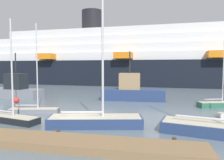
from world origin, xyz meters
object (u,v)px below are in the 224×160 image
(fishing_boat_1, at_px, (132,91))
(cruise_ship, at_px, (167,60))
(sailboat_0, at_px, (219,104))
(channel_buoy_1, at_px, (16,100))
(sailboat_4, at_px, (10,117))
(sailboat_5, at_px, (34,109))
(sailboat_2, at_px, (217,128))
(fishing_boat_0, at_px, (15,89))
(sailboat_6, at_px, (96,120))

(fishing_boat_1, xyz_separation_m, cruise_ship, (6.11, 26.13, 5.10))
(sailboat_0, relative_size, channel_buoy_1, 4.46)
(cruise_ship, bearing_deg, sailboat_0, -78.94)
(channel_buoy_1, relative_size, cruise_ship, 0.02)
(sailboat_0, height_order, channel_buoy_1, sailboat_0)
(sailboat_4, distance_m, fishing_boat_1, 16.17)
(sailboat_5, bearing_deg, fishing_boat_1, 36.03)
(sailboat_0, relative_size, sailboat_4, 0.92)
(sailboat_0, xyz_separation_m, channel_buoy_1, (-24.78, -2.25, -0.04))
(sailboat_2, relative_size, fishing_boat_1, 1.19)
(sailboat_5, bearing_deg, cruise_ship, 55.15)
(sailboat_4, height_order, fishing_boat_0, sailboat_4)
(sailboat_0, xyz_separation_m, fishing_boat_0, (-28.02, 1.83, 0.80))
(sailboat_4, relative_size, fishing_boat_1, 0.98)
(sailboat_5, bearing_deg, channel_buoy_1, 127.08)
(sailboat_0, bearing_deg, cruise_ship, 80.86)
(fishing_boat_1, relative_size, channel_buoy_1, 4.93)
(sailboat_0, bearing_deg, sailboat_5, -177.57)
(sailboat_0, height_order, cruise_ship, cruise_ship)
(sailboat_6, xyz_separation_m, channel_buoy_1, (-12.94, 8.05, -0.17))
(cruise_ship, bearing_deg, fishing_boat_1, -100.51)
(sailboat_6, bearing_deg, sailboat_4, 169.30)
(sailboat_4, xyz_separation_m, fishing_boat_1, (8.92, 13.46, 0.85))
(sailboat_0, relative_size, fishing_boat_0, 0.87)
(fishing_boat_0, distance_m, fishing_boat_1, 17.65)
(sailboat_5, xyz_separation_m, sailboat_6, (7.40, -3.31, 0.11))
(sailboat_2, distance_m, fishing_boat_0, 27.89)
(fishing_boat_0, xyz_separation_m, channel_buoy_1, (3.24, -4.09, -0.84))
(sailboat_0, xyz_separation_m, fishing_boat_1, (-10.41, 2.94, 0.87))
(fishing_boat_1, bearing_deg, sailboat_2, 114.43)
(sailboat_6, relative_size, channel_buoy_1, 6.03)
(sailboat_2, xyz_separation_m, cruise_ship, (-1.15, 39.83, 5.85))
(sailboat_0, bearing_deg, fishing_boat_0, 158.70)
(fishing_boat_0, height_order, channel_buoy_1, fishing_boat_0)
(sailboat_0, distance_m, sailboat_2, 11.21)
(sailboat_0, bearing_deg, fishing_boat_1, 146.66)
(fishing_boat_0, relative_size, channel_buoy_1, 5.10)
(sailboat_6, distance_m, fishing_boat_1, 13.34)
(sailboat_0, distance_m, cruise_ship, 29.99)
(fishing_boat_0, bearing_deg, sailboat_5, -39.62)
(fishing_boat_0, distance_m, cruise_ship, 36.48)
(sailboat_2, xyz_separation_m, channel_buoy_1, (-21.63, 8.50, -0.16))
(sailboat_5, relative_size, fishing_boat_0, 0.99)
(sailboat_0, distance_m, fishing_boat_0, 28.09)
(fishing_boat_0, bearing_deg, sailboat_0, 1.79)
(sailboat_0, xyz_separation_m, sailboat_5, (-19.24, -7.00, 0.02))
(sailboat_2, xyz_separation_m, sailboat_6, (-8.69, 0.46, 0.01))
(sailboat_4, relative_size, sailboat_6, 0.80)
(cruise_ship, bearing_deg, sailboat_5, -109.85)
(sailboat_2, bearing_deg, sailboat_4, -168.57)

